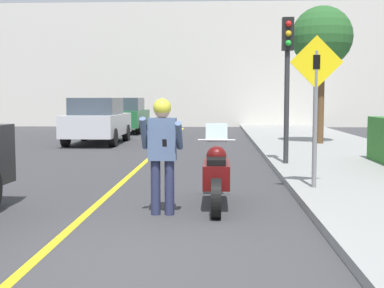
# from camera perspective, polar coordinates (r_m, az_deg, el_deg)

# --- Properties ---
(ground_plane) EXTENTS (80.00, 80.00, 0.00)m
(ground_plane) POSITION_cam_1_polar(r_m,az_deg,el_deg) (5.87, -10.37, -11.85)
(ground_plane) COLOR #38383A
(road_center_line) EXTENTS (0.12, 36.00, 0.01)m
(road_center_line) POSITION_cam_1_polar(r_m,az_deg,el_deg) (11.75, -6.60, -3.31)
(road_center_line) COLOR yellow
(road_center_line) RESTS_ON ground
(building_backdrop) EXTENTS (28.00, 1.20, 7.13)m
(building_backdrop) POSITION_cam_1_polar(r_m,az_deg,el_deg) (31.55, 0.37, 8.39)
(building_backdrop) COLOR beige
(building_backdrop) RESTS_ON ground
(motorcycle) EXTENTS (0.62, 2.20, 1.27)m
(motorcycle) POSITION_cam_1_polar(r_m,az_deg,el_deg) (8.30, 2.61, -3.36)
(motorcycle) COLOR black
(motorcycle) RESTS_ON ground
(person_biker) EXTENTS (0.59, 0.46, 1.68)m
(person_biker) POSITION_cam_1_polar(r_m,az_deg,el_deg) (7.65, -3.19, -0.04)
(person_biker) COLOR #282D4C
(person_biker) RESTS_ON ground
(crossing_sign) EXTENTS (0.91, 0.08, 2.61)m
(crossing_sign) POSITION_cam_1_polar(r_m,az_deg,el_deg) (9.43, 13.05, 4.94)
(crossing_sign) COLOR slate
(crossing_sign) RESTS_ON sidewalk_curb
(traffic_light) EXTENTS (0.26, 0.30, 3.41)m
(traffic_light) POSITION_cam_1_polar(r_m,az_deg,el_deg) (12.83, 10.14, 8.60)
(traffic_light) COLOR #2D2D30
(traffic_light) RESTS_ON sidewalk_curb
(street_tree) EXTENTS (2.05, 2.05, 4.62)m
(street_tree) POSITION_cam_1_polar(r_m,az_deg,el_deg) (18.81, 13.69, 10.93)
(street_tree) COLOR brown
(street_tree) RESTS_ON sidewalk_curb
(parked_car_silver) EXTENTS (1.88, 4.20, 1.68)m
(parked_car_silver) POSITION_cam_1_polar(r_m,az_deg,el_deg) (19.86, -10.07, 2.49)
(parked_car_silver) COLOR black
(parked_car_silver) RESTS_ON ground
(parked_car_green) EXTENTS (1.88, 4.20, 1.68)m
(parked_car_green) POSITION_cam_1_polar(r_m,az_deg,el_deg) (25.91, -7.12, 3.09)
(parked_car_green) COLOR black
(parked_car_green) RESTS_ON ground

